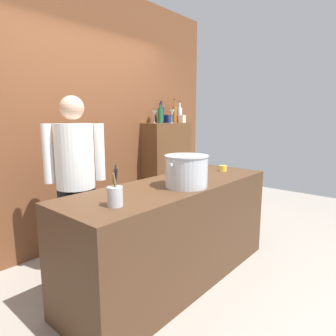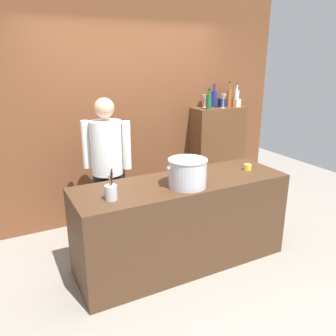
{
  "view_description": "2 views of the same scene",
  "coord_description": "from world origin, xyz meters",
  "px_view_note": "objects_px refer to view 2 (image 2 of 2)",
  "views": [
    {
      "loc": [
        -1.92,
        -1.57,
        1.47
      ],
      "look_at": [
        0.24,
        0.29,
        0.97
      ],
      "focal_mm": 30.93,
      "sensor_mm": 36.0,
      "label": 1
    },
    {
      "loc": [
        -1.57,
        -2.71,
        2.05
      ],
      "look_at": [
        0.03,
        0.36,
        0.93
      ],
      "focal_mm": 36.52,
      "sensor_mm": 36.0,
      "label": 2
    }
  ],
  "objects_px": {
    "wine_bottle_amber": "(229,97)",
    "wine_bottle_cobalt": "(214,98)",
    "wine_bottle_green": "(209,101)",
    "spice_tin_red": "(229,102)",
    "butter_jar": "(248,167)",
    "wine_bottle_clear": "(236,98)",
    "wine_glass_tall": "(223,98)",
    "spice_tin_cream": "(237,103)",
    "stockpot_large": "(188,173)",
    "wine_glass_short": "(205,98)",
    "spice_tin_navy": "(222,102)",
    "utensil_crock": "(111,192)",
    "chef": "(107,162)"
  },
  "relations": [
    {
      "from": "wine_bottle_green",
      "to": "spice_tin_red",
      "type": "distance_m",
      "value": 0.47
    },
    {
      "from": "spice_tin_cream",
      "to": "spice_tin_red",
      "type": "distance_m",
      "value": 0.16
    },
    {
      "from": "wine_bottle_clear",
      "to": "spice_tin_navy",
      "type": "xyz_separation_m",
      "value": [
        -0.21,
        0.04,
        -0.06
      ]
    },
    {
      "from": "wine_bottle_clear",
      "to": "spice_tin_cream",
      "type": "height_order",
      "value": "wine_bottle_clear"
    },
    {
      "from": "stockpot_large",
      "to": "utensil_crock",
      "type": "bearing_deg",
      "value": 177.83
    },
    {
      "from": "wine_bottle_amber",
      "to": "wine_bottle_cobalt",
      "type": "relative_size",
      "value": 1.11
    },
    {
      "from": "wine_glass_tall",
      "to": "spice_tin_cream",
      "type": "distance_m",
      "value": 0.25
    },
    {
      "from": "stockpot_large",
      "to": "wine_bottle_green",
      "type": "distance_m",
      "value": 1.7
    },
    {
      "from": "chef",
      "to": "wine_bottle_cobalt",
      "type": "bearing_deg",
      "value": -132.01
    },
    {
      "from": "stockpot_large",
      "to": "wine_glass_tall",
      "type": "distance_m",
      "value": 1.85
    },
    {
      "from": "wine_bottle_amber",
      "to": "spice_tin_red",
      "type": "height_order",
      "value": "wine_bottle_amber"
    },
    {
      "from": "butter_jar",
      "to": "wine_bottle_clear",
      "type": "relative_size",
      "value": 0.26
    },
    {
      "from": "spice_tin_navy",
      "to": "spice_tin_cream",
      "type": "bearing_deg",
      "value": -42.72
    },
    {
      "from": "chef",
      "to": "wine_bottle_amber",
      "type": "xyz_separation_m",
      "value": [
        1.93,
        0.43,
        0.56
      ]
    },
    {
      "from": "stockpot_large",
      "to": "butter_jar",
      "type": "xyz_separation_m",
      "value": [
        0.83,
        0.13,
        -0.1
      ]
    },
    {
      "from": "wine_bottle_amber",
      "to": "wine_bottle_green",
      "type": "distance_m",
      "value": 0.39
    },
    {
      "from": "stockpot_large",
      "to": "spice_tin_red",
      "type": "xyz_separation_m",
      "value": [
        1.5,
        1.39,
        0.41
      ]
    },
    {
      "from": "wine_bottle_amber",
      "to": "wine_bottle_cobalt",
      "type": "bearing_deg",
      "value": 157.49
    },
    {
      "from": "stockpot_large",
      "to": "spice_tin_red",
      "type": "bearing_deg",
      "value": 42.78
    },
    {
      "from": "spice_tin_navy",
      "to": "chef",
      "type": "bearing_deg",
      "value": -165.43
    },
    {
      "from": "wine_bottle_amber",
      "to": "wine_glass_short",
      "type": "height_order",
      "value": "wine_bottle_amber"
    },
    {
      "from": "wine_bottle_green",
      "to": "wine_bottle_amber",
      "type": "bearing_deg",
      "value": 10.17
    },
    {
      "from": "wine_glass_tall",
      "to": "spice_tin_cream",
      "type": "bearing_deg",
      "value": -0.79
    },
    {
      "from": "butter_jar",
      "to": "wine_glass_tall",
      "type": "distance_m",
      "value": 1.33
    },
    {
      "from": "wine_bottle_cobalt",
      "to": "spice_tin_cream",
      "type": "xyz_separation_m",
      "value": [
        0.27,
        -0.17,
        -0.06
      ]
    },
    {
      "from": "wine_bottle_amber",
      "to": "wine_glass_tall",
      "type": "bearing_deg",
      "value": -152.03
    },
    {
      "from": "spice_tin_navy",
      "to": "wine_glass_short",
      "type": "bearing_deg",
      "value": 172.54
    },
    {
      "from": "utensil_crock",
      "to": "wine_glass_tall",
      "type": "distance_m",
      "value": 2.41
    },
    {
      "from": "chef",
      "to": "spice_tin_red",
      "type": "bearing_deg",
      "value": -134.28
    },
    {
      "from": "wine_bottle_amber",
      "to": "wine_glass_short",
      "type": "bearing_deg",
      "value": 165.44
    },
    {
      "from": "wine_glass_short",
      "to": "spice_tin_red",
      "type": "bearing_deg",
      "value": -2.04
    },
    {
      "from": "spice_tin_cream",
      "to": "stockpot_large",
      "type": "bearing_deg",
      "value": -140.95
    },
    {
      "from": "wine_bottle_amber",
      "to": "spice_tin_cream",
      "type": "distance_m",
      "value": 0.14
    },
    {
      "from": "chef",
      "to": "wine_bottle_clear",
      "type": "xyz_separation_m",
      "value": [
        2.06,
        0.44,
        0.55
      ]
    },
    {
      "from": "wine_bottle_cobalt",
      "to": "spice_tin_navy",
      "type": "bearing_deg",
      "value": -13.1
    },
    {
      "from": "utensil_crock",
      "to": "spice_tin_cream",
      "type": "bearing_deg",
      "value": 28.12
    },
    {
      "from": "utensil_crock",
      "to": "butter_jar",
      "type": "xyz_separation_m",
      "value": [
        1.56,
        0.1,
        -0.04
      ]
    },
    {
      "from": "utensil_crock",
      "to": "spice_tin_red",
      "type": "bearing_deg",
      "value": 31.37
    },
    {
      "from": "wine_bottle_cobalt",
      "to": "wine_glass_tall",
      "type": "bearing_deg",
      "value": -76.4
    },
    {
      "from": "stockpot_large",
      "to": "wine_bottle_cobalt",
      "type": "relative_size",
      "value": 1.38
    },
    {
      "from": "spice_tin_red",
      "to": "spice_tin_navy",
      "type": "relative_size",
      "value": 0.91
    },
    {
      "from": "butter_jar",
      "to": "wine_bottle_green",
      "type": "xyz_separation_m",
      "value": [
        0.23,
        1.12,
        0.56
      ]
    },
    {
      "from": "wine_glass_tall",
      "to": "wine_bottle_amber",
      "type": "bearing_deg",
      "value": 27.97
    },
    {
      "from": "wine_bottle_green",
      "to": "spice_tin_navy",
      "type": "distance_m",
      "value": 0.33
    },
    {
      "from": "wine_bottle_clear",
      "to": "wine_bottle_cobalt",
      "type": "xyz_separation_m",
      "value": [
        -0.33,
        0.07,
        -0.0
      ]
    },
    {
      "from": "wine_bottle_green",
      "to": "spice_tin_cream",
      "type": "height_order",
      "value": "wine_bottle_green"
    },
    {
      "from": "spice_tin_cream",
      "to": "spice_tin_red",
      "type": "relative_size",
      "value": 1.08
    },
    {
      "from": "butter_jar",
      "to": "spice_tin_red",
      "type": "height_order",
      "value": "spice_tin_red"
    },
    {
      "from": "utensil_crock",
      "to": "wine_glass_tall",
      "type": "height_order",
      "value": "wine_glass_tall"
    },
    {
      "from": "butter_jar",
      "to": "wine_glass_short",
      "type": "height_order",
      "value": "wine_glass_short"
    }
  ]
}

